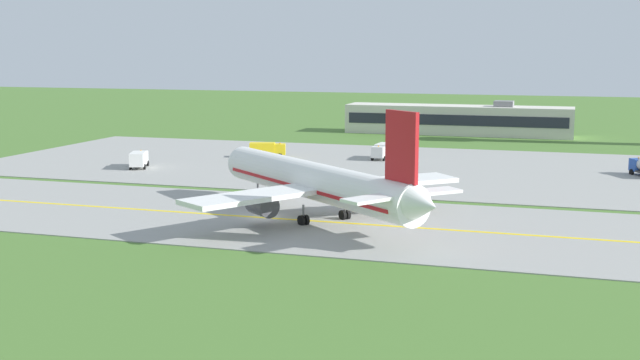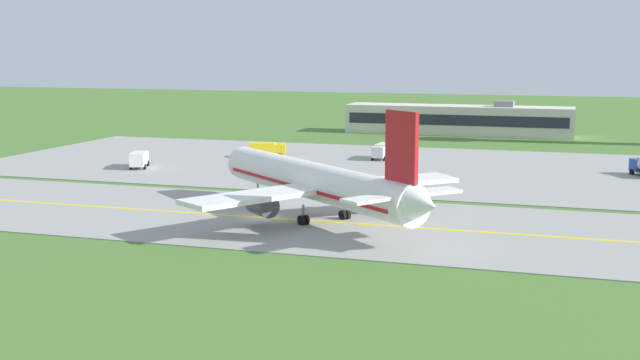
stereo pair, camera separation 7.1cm
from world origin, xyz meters
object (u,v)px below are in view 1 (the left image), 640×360
object	(u,v)px
airplane_lead	(317,182)
service_truck_baggage	(267,149)
service_truck_pushback	(139,159)
service_truck_catering	(382,150)

from	to	relation	value
airplane_lead	service_truck_baggage	bearing A→B (deg)	117.12
service_truck_baggage	airplane_lead	bearing A→B (deg)	-62.88
airplane_lead	service_truck_pushback	bearing A→B (deg)	143.27
service_truck_pushback	service_truck_catering	bearing A→B (deg)	32.17
airplane_lead	service_truck_pushback	xyz separation A→B (m)	(-37.71, 28.15, -2.60)
service_truck_catering	service_truck_baggage	bearing A→B (deg)	-168.24
airplane_lead	service_truck_pushback	world-z (taller)	airplane_lead
service_truck_baggage	service_truck_pushback	size ratio (longest dim) A/B	1.00
airplane_lead	service_truck_catering	size ratio (longest dim) A/B	5.36
service_truck_baggage	service_truck_catering	xyz separation A→B (m)	(18.93, 3.94, 0.00)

